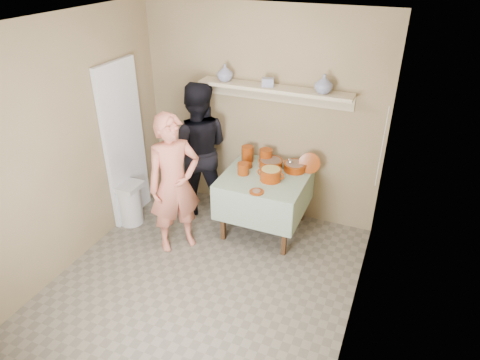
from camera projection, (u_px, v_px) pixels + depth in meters
The scene contains 22 objects.
ground at pixel (199, 290), 4.42m from camera, with size 3.50×3.50×0.00m, color #706758.
tile_panel at pixel (124, 144), 5.20m from camera, with size 0.06×0.70×2.00m, color silver.
plate_stack_a at pixel (247, 154), 5.28m from camera, with size 0.15×0.15×0.20m, color #762603.
plate_stack_b at pixel (266, 157), 5.22m from camera, with size 0.16×0.16×0.19m, color #762603.
bowl_stack at pixel (243, 169), 5.00m from camera, with size 0.14×0.14×0.14m, color #762603.
empty_bowl at pixel (246, 165), 5.18m from camera, with size 0.16×0.16×0.05m, color #762603.
propped_lid at pixel (310, 163), 5.01m from camera, with size 0.25×0.25×0.02m, color #762603.
vase_right at pixel (324, 84), 4.58m from camera, with size 0.20×0.20×0.20m, color navy.
vase_left at pixel (225, 73), 4.98m from camera, with size 0.19×0.19×0.20m, color navy.
ceramic_box at pixel (268, 82), 4.81m from camera, with size 0.13×0.09×0.09m, color navy.
person_cook at pixel (174, 184), 4.70m from camera, with size 0.60×0.39×1.63m, color #CE6F59.
person_helper at pixel (198, 149), 5.38m from camera, with size 0.84×0.66×1.73m, color black.
room_shell at pixel (190, 149), 3.64m from camera, with size 3.04×3.54×2.62m.
serving_table at pixel (265, 184), 5.06m from camera, with size 0.97×0.97×0.76m.
cazuela_meat_a at pixel (271, 163), 5.16m from camera, with size 0.30×0.30×0.10m.
cazuela_meat_b at pixel (295, 166), 5.08m from camera, with size 0.28×0.28×0.10m.
ladle at pixel (290, 162), 5.06m from camera, with size 0.08×0.26×0.19m.
cazuela_rice at pixel (271, 174), 4.86m from camera, with size 0.33×0.25×0.14m.
front_plate at pixel (257, 192), 4.65m from camera, with size 0.16×0.16×0.03m.
wall_shelf at pixel (275, 90), 4.87m from camera, with size 1.80×0.25×0.21m.
trash_bin at pixel (130, 203), 5.37m from camera, with size 0.32×0.32×0.56m.
electrical_cord at pixel (382, 148), 4.51m from camera, with size 0.01×0.05×0.90m.
Camera 1 is at (1.67, -2.89, 3.15)m, focal length 32.00 mm.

